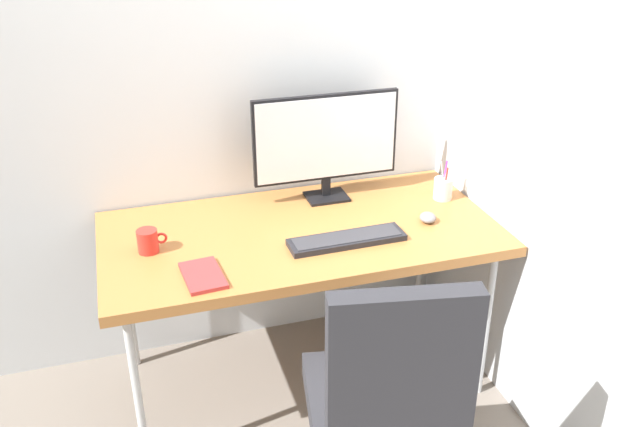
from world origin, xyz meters
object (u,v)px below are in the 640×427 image
pen_holder (443,188)px  notebook (203,275)px  mouse (428,218)px  keyboard (347,240)px  coffee_mug (148,241)px  office_chair (387,403)px  monitor (326,141)px

pen_holder → notebook: bearing=-162.7°
mouse → pen_holder: bearing=65.7°
keyboard → coffee_mug: coffee_mug is taller
mouse → pen_holder: pen_holder is taller
office_chair → monitor: bearing=82.0°
office_chair → monitor: size_ratio=1.66×
office_chair → coffee_mug: office_chair is taller
monitor → keyboard: bearing=-96.9°
office_chair → pen_holder: size_ratio=6.01×
notebook → coffee_mug: size_ratio=1.94×
office_chair → monitor: 1.22m
monitor → mouse: monitor is taller
office_chair → keyboard: bearing=81.3°
pen_holder → monitor: bearing=161.0°
monitor → keyboard: monitor is taller
notebook → office_chair: bearing=-56.7°
keyboard → office_chair: bearing=-98.7°
monitor → coffee_mug: bearing=-161.3°
coffee_mug → keyboard: bearing=-11.9°
keyboard → mouse: size_ratio=5.66×
pen_holder → notebook: pen_holder is taller
office_chair → coffee_mug: (-0.64, 0.85, 0.24)m
monitor → notebook: bearing=-140.5°
mouse → pen_holder: (0.16, 0.19, 0.03)m
pen_holder → coffee_mug: size_ratio=1.56×
keyboard → notebook: (-0.58, -0.09, -0.01)m
mouse → coffee_mug: bearing=-168.2°
pen_holder → coffee_mug: pen_holder is taller
monitor → mouse: 0.54m
mouse → coffee_mug: size_ratio=0.72×
notebook → coffee_mug: (-0.17, 0.25, 0.04)m
mouse → pen_holder: size_ratio=0.46×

